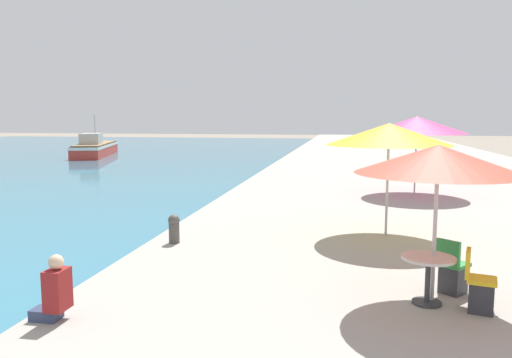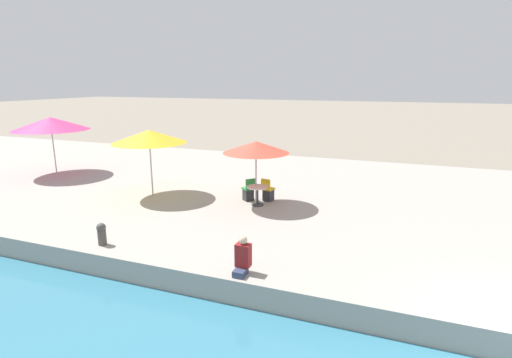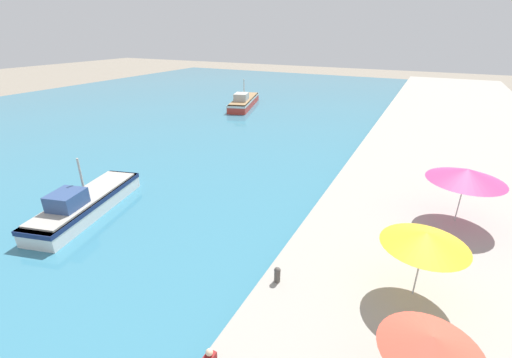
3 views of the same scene
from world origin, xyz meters
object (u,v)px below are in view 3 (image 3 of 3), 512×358
at_px(cafe_umbrella_pink, 432,344).
at_px(cafe_umbrella_striped, 467,175).
at_px(fishing_boat_near, 85,203).
at_px(mooring_bollard, 277,274).
at_px(fishing_boat_mid, 244,101).
at_px(cafe_umbrella_white, 425,239).

height_order(cafe_umbrella_pink, cafe_umbrella_striped, cafe_umbrella_striped).
relative_size(fishing_boat_near, mooring_bollard, 12.39).
xyz_separation_m(fishing_boat_mid, cafe_umbrella_striped, (24.85, -22.69, 2.47)).
bearing_deg(fishing_boat_mid, cafe_umbrella_striped, -59.48).
xyz_separation_m(fishing_boat_near, cafe_umbrella_pink, (17.50, -3.87, 2.19)).
relative_size(fishing_boat_mid, cafe_umbrella_pink, 4.26).
height_order(cafe_umbrella_striped, mooring_bollard, cafe_umbrella_striped).
distance_m(fishing_boat_mid, cafe_umbrella_white, 37.68).
relative_size(fishing_boat_near, cafe_umbrella_pink, 3.28).
xyz_separation_m(cafe_umbrella_white, cafe_umbrella_striped, (1.52, 6.80, 0.11)).
bearing_deg(fishing_boat_near, cafe_umbrella_pink, -27.06).
bearing_deg(mooring_bollard, cafe_umbrella_white, 18.78).
bearing_deg(cafe_umbrella_pink, fishing_boat_near, 167.52).
bearing_deg(mooring_bollard, fishing_boat_mid, 120.81).
relative_size(fishing_boat_near, fishing_boat_mid, 0.77).
distance_m(fishing_boat_near, mooring_bollard, 12.40).
relative_size(fishing_boat_mid, mooring_bollard, 16.07).
height_order(fishing_boat_mid, cafe_umbrella_pink, fishing_boat_mid).
bearing_deg(cafe_umbrella_white, fishing_boat_near, -178.25).
xyz_separation_m(fishing_boat_near, mooring_bollard, (12.35, -1.10, 0.33)).
relative_size(cafe_umbrella_striped, mooring_bollard, 5.50).
height_order(fishing_boat_mid, cafe_umbrella_striped, fishing_boat_mid).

